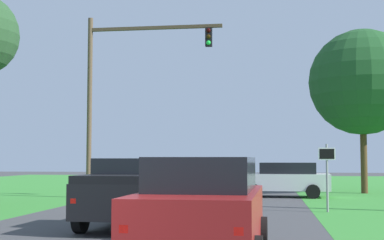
# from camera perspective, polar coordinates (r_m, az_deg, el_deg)

# --- Properties ---
(ground_plane) EXTENTS (120.00, 120.00, 0.00)m
(ground_plane) POSITION_cam_1_polar(r_m,az_deg,el_deg) (17.54, -3.20, -10.23)
(ground_plane) COLOR #424244
(red_suv_near) EXTENTS (2.34, 4.58, 1.93)m
(red_suv_near) POSITION_cam_1_polar(r_m,az_deg,el_deg) (10.26, 1.13, -8.98)
(red_suv_near) COLOR maroon
(red_suv_near) RESTS_ON ground_plane
(pickup_truck_lead) EXTENTS (2.32, 5.11, 1.91)m
(pickup_truck_lead) POSITION_cam_1_polar(r_m,az_deg,el_deg) (15.62, -6.11, -7.37)
(pickup_truck_lead) COLOR black
(pickup_truck_lead) RESTS_ON ground_plane
(traffic_light) EXTENTS (6.72, 0.40, 8.91)m
(traffic_light) POSITION_cam_1_polar(r_m,az_deg,el_deg) (27.41, -7.45, 4.08)
(traffic_light) COLOR brown
(traffic_light) RESTS_ON ground_plane
(keep_moving_sign) EXTENTS (0.60, 0.09, 2.42)m
(keep_moving_sign) POSITION_cam_1_polar(r_m,az_deg,el_deg) (20.36, 13.78, -4.88)
(keep_moving_sign) COLOR gray
(keep_moving_sign) RESTS_ON ground_plane
(oak_tree_right) EXTENTS (5.89, 5.89, 9.11)m
(oak_tree_right) POSITION_cam_1_polar(r_m,az_deg,el_deg) (32.20, 17.18, 3.75)
(oak_tree_right) COLOR #4C351E
(oak_tree_right) RESTS_ON ground_plane
(crossing_suv_far) EXTENTS (4.58, 2.28, 1.71)m
(crossing_suv_far) POSITION_cam_1_polar(r_m,az_deg,el_deg) (27.94, 9.53, -6.01)
(crossing_suv_far) COLOR silver
(crossing_suv_far) RESTS_ON ground_plane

